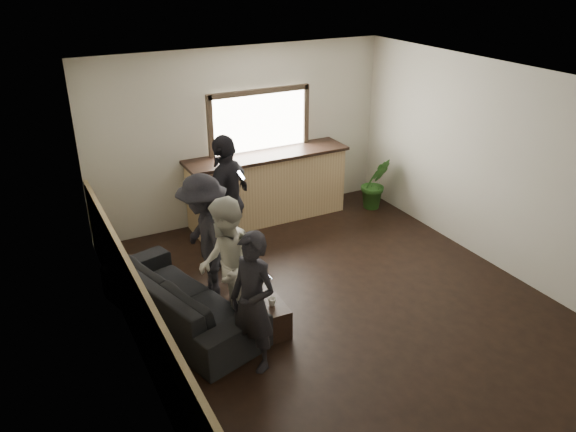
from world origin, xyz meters
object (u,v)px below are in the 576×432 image
bar_counter (267,183)px  person_b (226,267)px  potted_plant (375,183)px  person_a (253,303)px  cup_a (245,292)px  sofa (181,298)px  cup_b (272,302)px  coffee_table (260,312)px  person_c (204,239)px  person_d (228,201)px

bar_counter → person_b: (-1.74, -2.55, 0.19)m
bar_counter → potted_plant: 1.92m
person_a → bar_counter: bearing=129.7°
cup_a → sofa: bearing=153.0°
sofa → person_b: (0.45, -0.38, 0.50)m
cup_b → sofa: bearing=142.1°
cup_a → potted_plant: (3.36, 2.05, 0.04)m
bar_counter → person_b: 3.09m
coffee_table → person_c: person_c is taller
person_d → person_c: bearing=8.5°
person_b → cup_a: bearing=119.7°
potted_plant → coffee_table: bearing=-145.7°
cup_b → person_b: bearing=144.6°
sofa → person_d: bearing=-60.7°
bar_counter → sofa: (-2.19, -2.17, -0.31)m
sofa → person_b: bearing=-146.6°
coffee_table → cup_a: size_ratio=6.83×
potted_plant → person_c: (-3.58, -1.35, 0.39)m
coffee_table → cup_b: (0.07, -0.18, 0.23)m
sofa → person_d: size_ratio=1.20×
sofa → potted_plant: bearing=-83.5°
coffee_table → person_a: size_ratio=0.53×
person_d → person_a: bearing=32.5°
person_a → person_b: person_b is taller
coffee_table → cup_a: 0.31m
person_d → person_b: bearing=25.5°
cup_b → potted_plant: 3.96m
cup_a → potted_plant: 3.94m
person_a → person_b: 0.73m
person_a → person_c: size_ratio=0.93×
person_b → person_d: person_d is taller
cup_b → person_a: bearing=-134.6°
cup_b → person_b: size_ratio=0.06×
coffee_table → potted_plant: bearing=34.3°
person_c → sofa: bearing=-46.5°
bar_counter → potted_plant: bearing=-14.1°
person_b → person_c: bearing=-159.8°
potted_plant → person_c: 3.84m
cup_a → person_a: (-0.22, -0.76, 0.37)m
bar_counter → potted_plant: bar_counter is taller
coffee_table → person_d: bearing=80.5°
cup_a → cup_b: bearing=-59.6°
cup_b → person_c: bearing=111.8°
person_a → person_d: bearing=142.0°
coffee_table → sofa: bearing=148.0°
cup_a → coffee_table: bearing=-51.5°
bar_counter → cup_b: (-1.31, -2.85, -0.23)m
person_b → person_c: person_c is taller
person_a → person_c: 1.47m
sofa → coffee_table: (0.80, -0.50, -0.15)m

